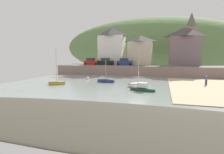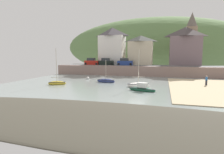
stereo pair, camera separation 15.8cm
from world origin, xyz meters
name	(u,v)px [view 2 (the right image)]	position (x,y,z in m)	size (l,w,h in m)	color
ground	(137,102)	(1.40, -9.56, 0.16)	(48.00, 41.00, 0.61)	gray
quay_seawall	(147,70)	(0.00, 17.50, 1.36)	(48.00, 9.40, 2.40)	gray
hillside_backdrop	(155,47)	(-0.06, 55.20, 8.64)	(80.00, 44.00, 24.67)	#5D7E48
waterfront_building_left	(112,46)	(-11.10, 25.20, 7.94)	(7.43, 6.25, 10.90)	white
waterfront_building_centre	(141,50)	(-2.58, 25.20, 6.65)	(7.01, 5.66, 8.37)	beige
waterfront_building_right	(185,46)	(9.42, 25.20, 7.63)	(8.19, 5.70, 10.29)	slate
church_with_spire	(191,38)	(11.38, 29.20, 10.05)	(3.00, 3.00, 14.87)	tan
sailboat_white_hull	(57,83)	(-13.86, -0.72, 0.31)	(3.20, 2.01, 6.47)	gold
dinghy_open_wooden	(138,85)	(0.18, 0.68, 0.32)	(3.83, 2.43, 6.23)	white
sailboat_nearest_shore	(142,89)	(1.16, -2.43, 0.32)	(4.14, 2.07, 1.35)	#1A5138
fishing_boat_green	(106,81)	(-6.49, 4.32, 0.28)	(3.83, 1.78, 4.42)	navy
parked_car_near_slipway	(92,62)	(-15.97, 20.70, 3.20)	(4.12, 1.82, 1.95)	#AE1E14
parked_car_by_wall	(106,62)	(-11.61, 20.70, 3.20)	(4.17, 1.88, 1.95)	black
parked_car_end_of_row	(125,62)	(-6.21, 20.70, 3.20)	(4.12, 1.82, 1.95)	navy
person_near_water	(206,80)	(11.01, 5.06, 0.98)	(0.34, 0.34, 1.62)	#282833
mooring_buoy	(88,78)	(-11.63, 7.59, 0.19)	(0.64, 0.64, 0.64)	silver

